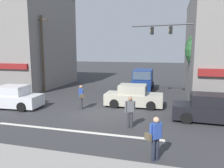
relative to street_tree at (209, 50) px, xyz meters
name	(u,v)px	position (x,y,z in m)	size (l,w,h in m)	color
ground_plane	(97,112)	(-7.49, -6.14, -4.07)	(120.00, 120.00, 0.00)	#333335
lane_marking_stripe	(74,131)	(-7.49, -9.64, -4.07)	(9.00, 0.24, 0.01)	silver
building_left_block	(16,40)	(-20.06, 2.16, 1.06)	(10.43, 9.86, 10.27)	gray
street_tree	(209,50)	(0.00, 0.00, 0.00)	(3.74, 3.74, 5.96)	#4C3823
utility_pole_near_left	(43,53)	(-14.61, -1.09, -0.33)	(1.40, 0.22, 7.20)	brown
utility_pole_far_right	(214,50)	(0.58, 1.44, -0.05)	(1.40, 0.22, 7.74)	brown
traffic_light_mast	(180,48)	(-2.33, -1.73, 0.10)	(4.85, 0.81, 6.20)	#47474C
van_crossing_center	(143,81)	(-5.60, 2.51, -3.07)	(2.18, 4.67, 2.11)	navy
sedan_approaching_near	(12,98)	(-13.64, -6.61, -3.36)	(4.21, 2.11, 1.58)	silver
sedan_crossing_rightbound	(134,97)	(-5.43, -3.95, -3.36)	(4.17, 2.01, 1.58)	#B7B29E
sedan_crossing_leftbound	(210,109)	(-0.66, -6.17, -3.36)	(4.14, 1.96, 1.58)	black
pedestrian_foreground_with_bag	(155,136)	(-3.32, -11.57, -3.12)	(0.61, 0.55, 1.67)	#232838
pedestrian_mid_crossing	(81,96)	(-8.77, -5.70, -3.12)	(0.52, 0.63, 1.67)	#333338
pedestrian_far_side	(130,110)	(-4.84, -8.42, -3.12)	(0.52, 0.36, 1.67)	#333338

